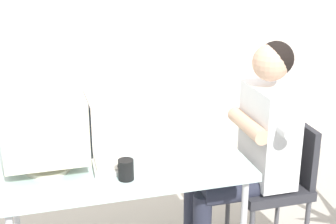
{
  "coord_description": "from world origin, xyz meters",
  "views": [
    {
      "loc": [
        -0.43,
        -2.47,
        1.94
      ],
      "look_at": [
        0.26,
        0.0,
        1.01
      ],
      "focal_mm": 54.07,
      "sensor_mm": 36.0,
      "label": 1
    }
  ],
  "objects_px": {
    "keyboard": "(107,156)",
    "desk": "(122,168)",
    "person_seated": "(252,143)",
    "crt_monitor": "(46,129)",
    "desk_mug": "(126,169)",
    "office_chair": "(277,177)"
  },
  "relations": [
    {
      "from": "person_seated",
      "to": "desk_mug",
      "type": "distance_m",
      "value": 0.86
    },
    {
      "from": "crt_monitor",
      "to": "desk_mug",
      "type": "distance_m",
      "value": 0.46
    },
    {
      "from": "crt_monitor",
      "to": "person_seated",
      "type": "xyz_separation_m",
      "value": [
        1.18,
        0.05,
        -0.24
      ]
    },
    {
      "from": "keyboard",
      "to": "office_chair",
      "type": "bearing_deg",
      "value": 0.05
    },
    {
      "from": "desk_mug",
      "to": "crt_monitor",
      "type": "bearing_deg",
      "value": 149.53
    },
    {
      "from": "desk",
      "to": "desk_mug",
      "type": "distance_m",
      "value": 0.25
    },
    {
      "from": "desk_mug",
      "to": "office_chair",
      "type": "bearing_deg",
      "value": 14.87
    },
    {
      "from": "crt_monitor",
      "to": "person_seated",
      "type": "relative_size",
      "value": 0.32
    },
    {
      "from": "person_seated",
      "to": "crt_monitor",
      "type": "bearing_deg",
      "value": -177.64
    },
    {
      "from": "person_seated",
      "to": "desk_mug",
      "type": "bearing_deg",
      "value": -161.97
    },
    {
      "from": "office_chair",
      "to": "desk",
      "type": "bearing_deg",
      "value": -177.8
    },
    {
      "from": "crt_monitor",
      "to": "person_seated",
      "type": "distance_m",
      "value": 1.2
    },
    {
      "from": "person_seated",
      "to": "desk_mug",
      "type": "xyz_separation_m",
      "value": [
        -0.81,
        -0.26,
        0.07
      ]
    },
    {
      "from": "desk",
      "to": "keyboard",
      "type": "distance_m",
      "value": 0.11
    },
    {
      "from": "crt_monitor",
      "to": "desk_mug",
      "type": "relative_size",
      "value": 4.02
    },
    {
      "from": "office_chair",
      "to": "person_seated",
      "type": "bearing_deg",
      "value": 180.0
    },
    {
      "from": "crt_monitor",
      "to": "desk",
      "type": "bearing_deg",
      "value": 1.67
    },
    {
      "from": "desk",
      "to": "crt_monitor",
      "type": "distance_m",
      "value": 0.48
    },
    {
      "from": "keyboard",
      "to": "desk",
      "type": "bearing_deg",
      "value": -26.01
    },
    {
      "from": "desk",
      "to": "office_chair",
      "type": "bearing_deg",
      "value": 2.2
    },
    {
      "from": "desk",
      "to": "desk_mug",
      "type": "height_order",
      "value": "desk_mug"
    },
    {
      "from": "person_seated",
      "to": "desk_mug",
      "type": "relative_size",
      "value": 12.72
    }
  ]
}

